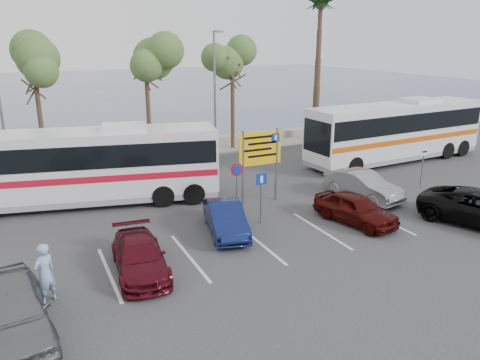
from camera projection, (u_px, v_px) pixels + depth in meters
name	position (u px, v px, depth m)	size (l,w,h in m)	color
ground	(274.00, 229.00, 19.69)	(120.00, 120.00, 0.00)	#333235
kerb_strip	(173.00, 155.00, 31.76)	(44.00, 2.40, 0.15)	gray
seawall	(164.00, 146.00, 33.42)	(48.00, 0.80, 0.60)	gray
sea	(81.00, 90.00, 71.51)	(140.00, 140.00, 0.00)	#3D4B62
tree_left	(34.00, 69.00, 26.74)	(3.20, 3.20, 7.20)	#382619
tree_mid	(145.00, 55.00, 29.22)	(3.20, 3.20, 8.00)	#382619
tree_right	(232.00, 61.00, 31.82)	(3.20, 3.20, 7.40)	#382619
palm_tree	(321.00, 6.00, 33.61)	(4.80, 4.80, 11.20)	#382619
street_lamp_right	(215.00, 86.00, 31.25)	(0.45, 1.15, 8.01)	slate
direction_sign	(260.00, 154.00, 22.15)	(2.20, 0.12, 3.60)	slate
sign_no_stop	(237.00, 180.00, 21.04)	(0.60, 0.08, 2.35)	slate
sign_parking	(261.00, 191.00, 19.86)	(0.50, 0.07, 2.25)	slate
sign_taxi	(423.00, 162.00, 24.58)	(0.50, 0.07, 2.20)	slate
lane_markings	(261.00, 243.00, 18.36)	(12.02, 4.20, 0.01)	silver
coach_bus_left	(87.00, 169.00, 22.12)	(12.48, 5.15, 3.80)	silver
coach_bus_right	(396.00, 133.00, 29.92)	(12.83, 3.46, 3.96)	silver
car_silver_a	(11.00, 311.00, 12.35)	(1.86, 4.63, 1.58)	slate
car_blue	(226.00, 218.00, 19.09)	(1.35, 3.87, 1.28)	#101B4D
car_maroon	(140.00, 257.00, 15.89)	(1.64, 4.05, 1.17)	#500D18
car_red	(355.00, 208.00, 20.14)	(1.56, 3.87, 1.32)	#410B09
car_silver_b	(363.00, 185.00, 23.20)	(1.44, 4.14, 1.36)	gray
pedestrian_near	(45.00, 273.00, 13.99)	(0.70, 0.46, 1.91)	#88A5C6
pedestrian_far	(319.00, 158.00, 27.84)	(0.79, 0.61, 1.62)	#2F3547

